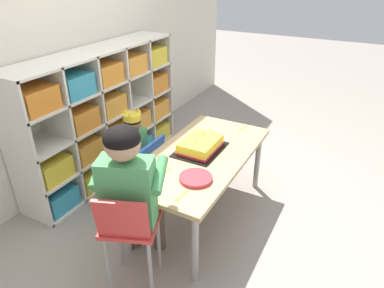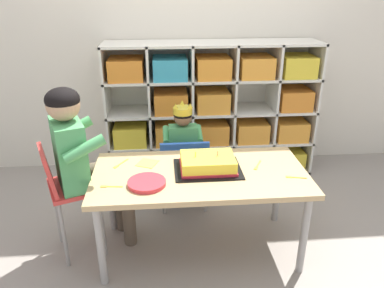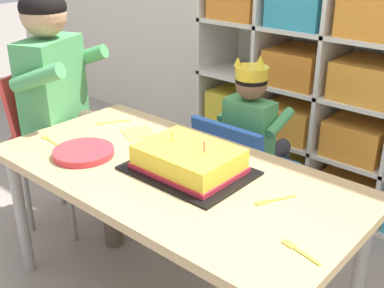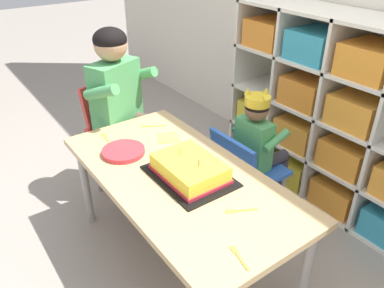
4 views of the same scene
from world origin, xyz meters
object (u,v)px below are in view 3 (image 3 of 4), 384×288
Objects in this scene: fork_at_table_front_edge at (50,140)px; fork_scattered_mid_table at (273,200)px; classroom_chair_adult_side at (49,131)px; fork_beside_plate_stack at (299,250)px; classroom_chair_blue at (239,165)px; adult_helper_seated at (65,89)px; fork_near_child_seat at (111,122)px; paper_plate_stack at (84,152)px; child_with_crown at (255,127)px; activity_table at (172,184)px; birthday_cake_on_tray at (189,161)px.

fork_at_table_front_edge is 1.00× the size of fork_scattered_mid_table.
fork_beside_plate_stack is at bearing -118.05° from classroom_chair_adult_side.
classroom_chair_adult_side is at bearing 30.70° from classroom_chair_blue.
adult_helper_seated is 8.44× the size of fork_near_child_seat.
paper_plate_stack is at bearing -115.61° from fork_near_child_seat.
fork_beside_plate_stack is 1.08m from fork_at_table_front_edge.
classroom_chair_blue is 0.71× the size of child_with_crown.
activity_table is 2.18× the size of classroom_chair_blue.
birthday_cake_on_tray reaches higher than fork_beside_plate_stack.
classroom_chair_blue is 0.65m from fork_scattered_mid_table.
fork_beside_plate_stack is (1.26, -0.20, -0.12)m from adult_helper_seated.
adult_helper_seated reaches higher than paper_plate_stack.
activity_table is 10.28× the size of fork_at_table_front_edge.
child_with_crown is 0.77m from paper_plate_stack.
fork_at_table_front_edge is at bearing -165.89° from activity_table.
adult_helper_seated is at bearing 38.25° from child_with_crown.
classroom_chair_blue is at bearing 148.33° from fork_beside_plate_stack.
fork_scattered_mid_table is at bearing 17.71° from fork_at_table_front_edge.
child_with_crown is at bearing 64.18° from fork_at_table_front_edge.
classroom_chair_blue is (-0.07, 0.50, -0.14)m from activity_table.
adult_helper_seated is (-0.71, 0.09, 0.17)m from activity_table.
fork_beside_plate_stack is (0.50, -0.14, -0.04)m from birthday_cake_on_tray.
fork_scattered_mid_table is (0.69, 0.18, -0.01)m from paper_plate_stack.
classroom_chair_adult_side is at bearing -173.62° from fork_beside_plate_stack.
adult_helper_seated is at bearing 32.15° from classroom_chair_blue.
classroom_chair_adult_side is 0.68× the size of adult_helper_seated.
paper_plate_stack reaches higher than fork_near_child_seat.
activity_table is at bearing 20.16° from fork_at_table_front_edge.
fork_at_table_front_edge is (0.18, -0.22, -0.12)m from adult_helper_seated.
birthday_cake_on_tray is 3.14× the size of fork_near_child_seat.
activity_table is 3.19× the size of birthday_cake_on_tray.
activity_table is at bearing -178.75° from fork_beside_plate_stack.
classroom_chair_blue is 0.80× the size of classroom_chair_adult_side.
fork_scattered_mid_table is at bearing 150.53° from fork_beside_plate_stack.
child_with_crown is 6.64× the size of fork_at_table_front_edge.
adult_helper_seated is (-0.64, -0.41, 0.31)m from classroom_chair_blue.
fork_beside_plate_stack and fork_scattered_mid_table have the same top height.
fork_scattered_mid_table is at bearing 8.10° from activity_table.
classroom_chair_adult_side is at bearing 36.17° from child_with_crown.
birthday_cake_on_tray is at bearing 101.24° from child_with_crown.
classroom_chair_adult_side is at bearing 160.97° from paper_plate_stack.
classroom_chair_blue is at bearing 60.10° from fork_at_table_front_edge.
birthday_cake_on_tray is (0.12, -0.47, 0.23)m from classroom_chair_blue.
adult_helper_seated reaches higher than fork_beside_plate_stack.
fork_beside_plate_stack is at bearing -16.03° from birthday_cake_on_tray.
fork_beside_plate_stack is (0.62, -0.72, 0.05)m from child_with_crown.
fork_beside_plate_stack is at bearing -104.24° from fork_scattered_mid_table.
fork_beside_plate_stack is 0.98× the size of fork_at_table_front_edge.
classroom_chair_adult_side is 6.04× the size of fork_beside_plate_stack.
fork_near_child_seat is at bearing 39.01° from classroom_chair_blue.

